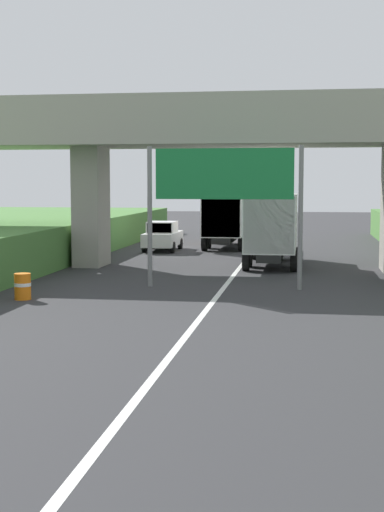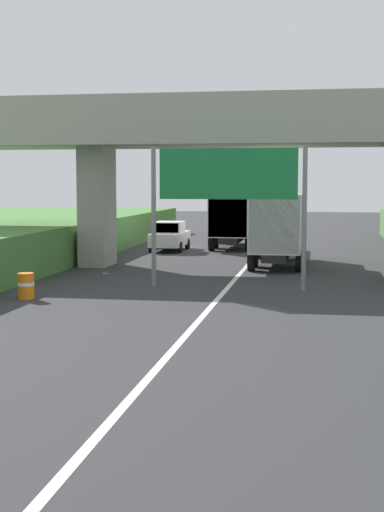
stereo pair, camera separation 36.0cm
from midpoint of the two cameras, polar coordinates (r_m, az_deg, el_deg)
lane_centre_stripe at (r=28.47m, az=2.11°, el=-2.41°), size 0.20×91.82×0.01m
overpass_bridge at (r=34.68m, az=3.39°, el=8.86°), size 40.00×4.80×7.86m
overhead_highway_sign at (r=28.04m, az=2.10°, el=5.58°), size 5.88×0.18×5.36m
truck_orange at (r=45.63m, az=2.46°, el=3.06°), size 2.44×7.30×3.44m
truck_silver at (r=35.89m, az=5.87°, el=2.33°), size 2.44×7.30×3.44m
car_white at (r=43.65m, az=-2.50°, el=1.52°), size 1.86×4.10×1.72m
construction_barrel_3 at (r=26.17m, az=-13.21°, el=-2.27°), size 0.57×0.57×0.90m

